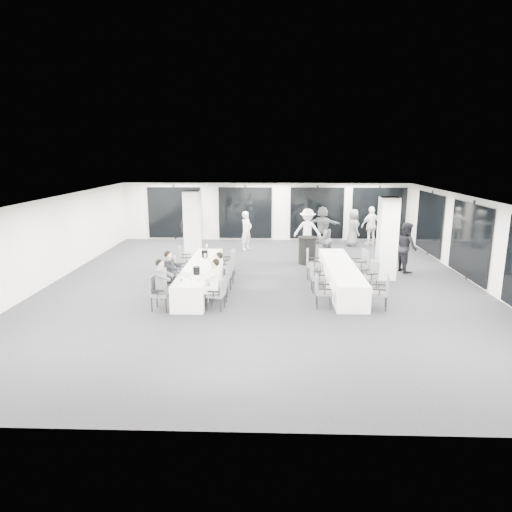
{
  "coord_description": "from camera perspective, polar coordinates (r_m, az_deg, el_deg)",
  "views": [
    {
      "loc": [
        0.27,
        -14.28,
        4.24
      ],
      "look_at": [
        -0.2,
        -0.2,
        1.04
      ],
      "focal_mm": 32.0,
      "sensor_mm": 36.0,
      "label": 1
    }
  ],
  "objects": [
    {
      "name": "standing_guest_d",
      "position": [
        21.97,
        14.24,
        3.99
      ],
      "size": [
        1.35,
        1.03,
        2.03
      ],
      "primitive_type": "imported",
      "rotation": [
        0.0,
        0.0,
        3.48
      ],
      "color": "white",
      "rests_on": "floor"
    },
    {
      "name": "chair_side_left_mid",
      "position": [
        14.28,
        7.52,
        -2.42
      ],
      "size": [
        0.47,
        0.52,
        0.9
      ],
      "rotation": [
        0.0,
        0.0,
        -1.54
      ],
      "color": "#53565A",
      "rests_on": "floor"
    },
    {
      "name": "cocktail_table",
      "position": [
        17.81,
        6.41,
        0.72
      ],
      "size": [
        0.76,
        0.76,
        1.05
      ],
      "color": "black",
      "rests_on": "floor"
    },
    {
      "name": "seated_guest_b",
      "position": [
        13.64,
        -10.51,
        -1.95
      ],
      "size": [
        0.5,
        0.38,
        1.44
      ],
      "rotation": [
        0.0,
        0.0,
        -1.57
      ],
      "color": "black",
      "rests_on": "floor"
    },
    {
      "name": "chair_main_right_mid",
      "position": [
        14.16,
        -3.9,
        -2.29
      ],
      "size": [
        0.56,
        0.6,
        0.98
      ],
      "rotation": [
        0.0,
        0.0,
        1.41
      ],
      "color": "#53565A",
      "rests_on": "floor"
    },
    {
      "name": "chair_side_left_near",
      "position": [
        12.84,
        8.15,
        -4.14
      ],
      "size": [
        0.48,
        0.53,
        0.92
      ],
      "rotation": [
        0.0,
        0.0,
        -1.6
      ],
      "color": "#53565A",
      "rests_on": "floor"
    },
    {
      "name": "room",
      "position": [
        15.67,
        4.14,
        2.29
      ],
      "size": [
        14.04,
        16.04,
        2.84
      ],
      "color": "#24242A",
      "rests_on": "ground"
    },
    {
      "name": "standing_guest_a",
      "position": [
        20.24,
        -1.2,
        3.51
      ],
      "size": [
        0.86,
        0.9,
        1.94
      ],
      "primitive_type": "imported",
      "rotation": [
        0.0,
        0.0,
        1.01
      ],
      "color": "white",
      "rests_on": "floor"
    },
    {
      "name": "chair_main_left_near",
      "position": [
        12.79,
        -12.16,
        -4.24
      ],
      "size": [
        0.54,
        0.58,
        0.97
      ],
      "rotation": [
        0.0,
        0.0,
        -1.68
      ],
      "color": "#53565A",
      "rests_on": "floor"
    },
    {
      "name": "standing_guest_e",
      "position": [
        21.46,
        12.04,
        3.76
      ],
      "size": [
        0.82,
        1.06,
        1.94
      ],
      "primitive_type": "imported",
      "rotation": [
        0.0,
        0.0,
        1.87
      ],
      "color": "#575A5F",
      "rests_on": "floor"
    },
    {
      "name": "chair_main_right_second",
      "position": [
        13.38,
        -4.24,
        -3.22
      ],
      "size": [
        0.51,
        0.57,
        0.97
      ],
      "rotation": [
        0.0,
        0.0,
        1.61
      ],
      "color": "#53565A",
      "rests_on": "floor"
    },
    {
      "name": "standing_guest_c",
      "position": [
        20.21,
        6.47,
        3.63
      ],
      "size": [
        1.44,
        0.9,
        2.09
      ],
      "primitive_type": "imported",
      "rotation": [
        0.0,
        0.0,
        2.98
      ],
      "color": "white",
      "rests_on": "floor"
    },
    {
      "name": "plate_b",
      "position": [
        12.85,
        -7.2,
        -2.99
      ],
      "size": [
        0.2,
        0.2,
        0.03
      ],
      "color": "white",
      "rests_on": "banquet_table_main"
    },
    {
      "name": "standing_guest_h",
      "position": [
        17.3,
        18.29,
        1.46
      ],
      "size": [
        0.8,
        1.1,
        2.06
      ],
      "primitive_type": "imported",
      "rotation": [
        0.0,
        0.0,
        1.79
      ],
      "color": "black",
      "rests_on": "floor"
    },
    {
      "name": "standing_guest_g",
      "position": [
        21.66,
        -8.65,
        4.16
      ],
      "size": [
        0.93,
        0.86,
        2.07
      ],
      "primitive_type": "imported",
      "rotation": [
        0.0,
        0.0,
        -0.41
      ],
      "color": "black",
      "rests_on": "floor"
    },
    {
      "name": "standing_guest_f",
      "position": [
        21.86,
        8.3,
        4.17
      ],
      "size": [
        1.94,
        1.05,
        2.01
      ],
      "primitive_type": "imported",
      "rotation": [
        0.0,
        0.0,
        2.95
      ],
      "color": "#575A5F",
      "rests_on": "floor"
    },
    {
      "name": "ice_bucket_near",
      "position": [
        13.47,
        -7.45,
        -1.81
      ],
      "size": [
        0.2,
        0.2,
        0.23
      ],
      "primitive_type": "cylinder",
      "color": "black",
      "rests_on": "banquet_table_main"
    },
    {
      "name": "water_bottle_a",
      "position": [
        12.69,
        -9.33,
        -2.87
      ],
      "size": [
        0.06,
        0.06,
        0.2
      ],
      "primitive_type": "cylinder",
      "color": "silver",
      "rests_on": "banquet_table_main"
    },
    {
      "name": "chair_side_right_mid",
      "position": [
        14.52,
        14.08,
        -2.24
      ],
      "size": [
        0.61,
        0.64,
        0.99
      ],
      "rotation": [
        0.0,
        0.0,
        1.83
      ],
      "color": "#53565A",
      "rests_on": "floor"
    },
    {
      "name": "ice_bucket_far",
      "position": [
        15.62,
        -6.43,
        0.27
      ],
      "size": [
        0.21,
        0.21,
        0.24
      ],
      "primitive_type": "cylinder",
      "color": "black",
      "rests_on": "banquet_table_main"
    },
    {
      "name": "seated_guest_d",
      "position": [
        13.32,
        -4.98,
        -2.14
      ],
      "size": [
        0.5,
        0.38,
        1.44
      ],
      "rotation": [
        0.0,
        0.0,
        1.57
      ],
      "color": "white",
      "rests_on": "floor"
    },
    {
      "name": "chair_side_left_far",
      "position": [
        15.73,
        6.97,
        -0.75
      ],
      "size": [
        0.55,
        0.6,
        1.01
      ],
      "rotation": [
        0.0,
        0.0,
        -1.64
      ],
      "color": "#53565A",
      "rests_on": "floor"
    },
    {
      "name": "water_bottle_b",
      "position": [
        15.14,
        -6.38,
        -0.13
      ],
      "size": [
        0.08,
        0.08,
        0.24
      ],
      "primitive_type": "cylinder",
      "color": "silver",
      "rests_on": "banquet_table_main"
    },
    {
      "name": "banquet_table_main",
      "position": [
        14.69,
        -6.98,
        -2.54
      ],
      "size": [
        0.9,
        5.0,
        0.75
      ],
      "primitive_type": "cube",
      "color": "white",
      "rests_on": "floor"
    },
    {
      "name": "chair_main_left_mid",
      "position": [
        14.65,
        -10.29,
        -2.15
      ],
      "size": [
        0.5,
        0.54,
        0.89
      ],
      "rotation": [
        0.0,
        0.0,
        -1.44
      ],
      "color": "#53565A",
      "rests_on": "floor"
    },
    {
      "name": "chair_main_left_fourth",
      "position": [
        15.45,
        -9.63,
        -1.42
      ],
      "size": [
        0.49,
        0.53,
        0.86
      ],
      "rotation": [
        0.0,
        0.0,
        -1.44
      ],
      "color": "#53565A",
      "rests_on": "floor"
    },
    {
      "name": "standing_guest_b",
      "position": [
        18.68,
        8.51,
        2.46
      ],
      "size": [
        1.05,
        0.95,
        1.86
      ],
      "primitive_type": "imported",
      "rotation": [
        0.0,
        0.0,
        3.72
      ],
      "color": "#575A5F",
      "rests_on": "floor"
    },
    {
      "name": "chair_side_right_far",
      "position": [
        15.95,
        12.98,
        -0.8
      ],
      "size": [
        0.6,
        0.64,
        1.01
      ],
      "rotation": [
        0.0,
        0.0,
        1.76
      ],
      "color": "#53565A",
      "rests_on": "floor"
    },
    {
      "name": "chair_main_left_far",
      "position": [
        16.4,
        -8.98,
        -0.28
      ],
      "size": [
        0.6,
        0.63,
        1.0
      ],
      "rotation": [
        0.0,
        0.0,
        -1.35
      ],
      "color": "#53565A",
      "rests_on": "floor"
    },
    {
      "name": "banquet_table_side",
      "position": [
        14.85,
        10.52,
        -2.49
      ],
      "size": [
        0.9,
        5.0,
        0.75
      ],
      "primitive_type": "cube",
      "color": "white",
      "rests_on": "floor"
    },
    {
      "name": "column_left",
      "position": [
        17.97,
        -7.96,
        3.6
      ],
      "size": [
        0.6,
        0.6,
        2.8
      ],
      "primitive_type": "cube",
      "color": "white",
      "rests_on": "floor"
    },
    {
      "name": "seated_guest_c",
      "position": [
        12.5,
        -5.44,
        -3.15
      ],
      "size": [
        0.5,
        0.38,
        1.44
      ],
      "rotation": [
        0.0,
        0.0,
        1.57
      ],
      "color": "white",
      "rests_on": "floor"
    },
    {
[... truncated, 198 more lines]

